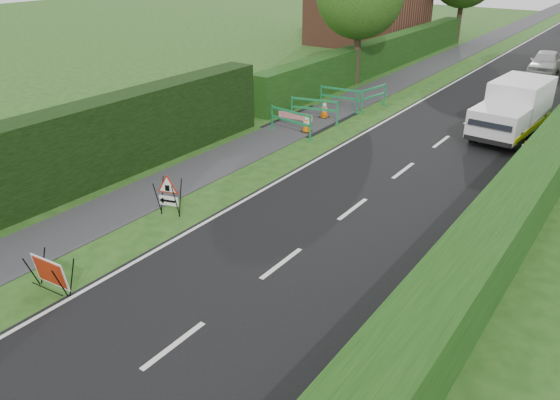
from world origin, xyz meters
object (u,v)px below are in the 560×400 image
Objects in this scene: works_van at (513,108)px; hatchback_car at (545,62)px; triangle_sign at (167,192)px; red_rect_sign at (50,273)px.

hatchback_car is (-1.32, 12.67, -0.46)m from works_van.
hatchback_car is at bearing 63.18° from triangle_sign.
hatchback_car is (4.50, 25.17, -0.08)m from triangle_sign.
triangle_sign is 0.27× the size of hatchback_car.
works_van reaches higher than hatchback_car.
red_rect_sign is at bearing -103.51° from works_van.
works_van is (5.26, 16.48, 0.63)m from red_rect_sign.
hatchback_car reaches higher than red_rect_sign.
works_van is (5.82, 12.50, 0.39)m from triangle_sign.
triangle_sign is 0.22× the size of works_van.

